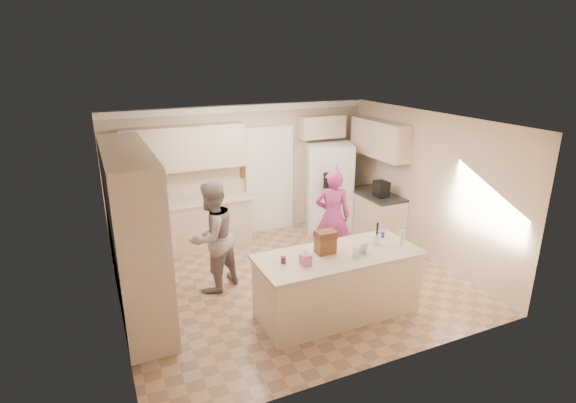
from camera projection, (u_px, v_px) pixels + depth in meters
name	position (u px, v px, depth m)	size (l,w,h in m)	color
floor	(291.00, 282.00, 7.30)	(5.20, 4.60, 0.02)	#9E7E64
ceiling	(292.00, 120.00, 6.47)	(5.20, 4.60, 0.02)	white
wall_back	(243.00, 171.00, 8.88)	(5.20, 0.02, 2.60)	beige
wall_front	(380.00, 269.00, 4.88)	(5.20, 0.02, 2.60)	beige
wall_left	(110.00, 233.00, 5.86)	(0.02, 4.60, 2.60)	beige
wall_right	(426.00, 186.00, 7.90)	(0.02, 4.60, 2.60)	beige
crown_back	(241.00, 109.00, 8.44)	(5.20, 0.08, 0.12)	white
pantry_bank	(134.00, 232.00, 6.19)	(0.60, 2.60, 2.35)	beige
back_base_cab	(191.00, 226.00, 8.43)	(2.20, 0.60, 0.88)	beige
back_countertop	(190.00, 203.00, 8.28)	(2.24, 0.63, 0.04)	#BDAE9B
back_upper_cab	(184.00, 148.00, 8.08)	(2.20, 0.35, 0.80)	beige
doorway_opening	(269.00, 181.00, 9.15)	(0.90, 0.06, 2.10)	black
doorway_casing	(270.00, 181.00, 9.11)	(1.02, 0.03, 2.22)	white
wall_frame_upper	(244.00, 159.00, 8.77)	(0.15, 0.02, 0.20)	brown
wall_frame_lower	(244.00, 173.00, 8.86)	(0.15, 0.02, 0.20)	brown
refrigerator	(329.00, 187.00, 9.24)	(0.90, 0.70, 1.80)	white
fridge_seam	(338.00, 192.00, 8.93)	(0.01, 0.02, 1.78)	gray
fridge_dispenser	(329.00, 181.00, 8.76)	(0.22, 0.03, 0.35)	black
fridge_handle_l	(336.00, 185.00, 8.85)	(0.02, 0.02, 0.85)	silver
fridge_handle_r	(340.00, 184.00, 8.89)	(0.02, 0.02, 0.85)	silver
over_fridge_cab	(322.00, 127.00, 9.11)	(0.95, 0.35, 0.45)	beige
right_base_cab	(375.00, 216.00, 8.92)	(0.60, 1.20, 0.88)	beige
right_countertop	(376.00, 194.00, 8.77)	(0.63, 1.24, 0.04)	#2D2B28
right_upper_cab	(379.00, 139.00, 8.66)	(0.35, 1.50, 0.70)	beige
coffee_maker	(381.00, 189.00, 8.52)	(0.22, 0.28, 0.30)	black
island_base	(337.00, 285.00, 6.28)	(2.20, 0.90, 0.88)	beige
island_top	(338.00, 255.00, 6.13)	(2.28, 0.96, 0.05)	#BDAE9B
utensil_crock	(376.00, 240.00, 6.40)	(0.13, 0.13, 0.15)	white
tissue_box	(306.00, 259.00, 5.80)	(0.13, 0.13, 0.14)	pink
tissue_plume	(306.00, 251.00, 5.77)	(0.08, 0.08, 0.08)	white
dollhouse_body	(325.00, 245.00, 6.12)	(0.26, 0.18, 0.22)	brown
dollhouse_roof	(326.00, 235.00, 6.07)	(0.28, 0.20, 0.10)	#592D1E
jam_jar	(283.00, 260.00, 5.84)	(0.07, 0.07, 0.09)	#59263F
greeting_card_a	(356.00, 252.00, 5.99)	(0.12, 0.01, 0.16)	white
greeting_card_b	(363.00, 249.00, 6.09)	(0.12, 0.01, 0.16)	silver
water_bottle	(402.00, 238.00, 6.33)	(0.07, 0.07, 0.24)	silver
shaker_salt	(379.00, 235.00, 6.62)	(0.05, 0.05, 0.09)	#4140AC
shaker_pepper	(383.00, 235.00, 6.65)	(0.05, 0.05, 0.09)	#4140AC
teen_boy	(212.00, 237.00, 6.82)	(0.85, 0.66, 1.74)	gray
teen_girl	(332.00, 216.00, 7.78)	(0.61, 0.40, 1.67)	#B0398D
fridge_magnets	(338.00, 192.00, 8.93)	(0.76, 0.02, 1.44)	tan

